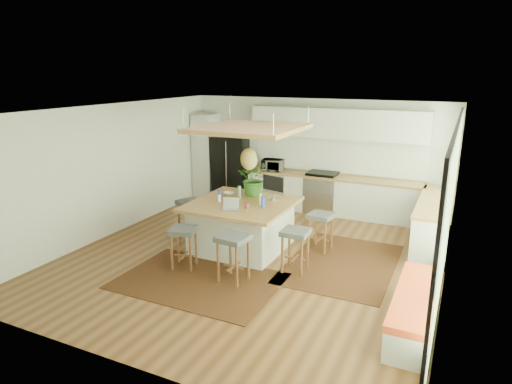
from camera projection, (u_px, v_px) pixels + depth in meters
The scene contains 37 objects.
floor at pixel (254, 257), 8.30m from camera, with size 7.00×7.00×0.00m, color #502E17.
ceiling at pixel (254, 110), 7.60m from camera, with size 7.00×7.00×0.00m, color white.
wall_back at pixel (315, 154), 11.00m from camera, with size 6.50×6.50×0.00m, color silver.
wall_front at pixel (117, 258), 4.90m from camera, with size 6.50×6.50×0.00m, color silver.
wall_left at pixel (113, 170), 9.29m from camera, with size 7.00×7.00×0.00m, color silver.
wall_right at pixel (452, 210), 6.61m from camera, with size 7.00×7.00×0.00m, color silver.
window_wall at pixel (450, 206), 6.61m from camera, with size 0.10×6.20×2.60m, color black, non-canonical shape.
pantry at pixel (206, 156), 12.00m from camera, with size 0.55×0.60×2.25m, color beige.
back_counter_base at pixel (332, 196), 10.74m from camera, with size 4.20×0.60×0.88m, color beige.
back_counter_top at pixel (333, 177), 10.62m from camera, with size 4.24×0.64×0.05m, color olive.
backsplash at pixel (337, 156), 10.76m from camera, with size 4.20×0.02×0.80m, color white.
upper_cabinets at pixel (337, 124), 10.41m from camera, with size 4.20×0.34×0.70m, color beige.
range at pixel (322, 192), 10.82m from camera, with size 0.76×0.62×1.00m, color #A5A5AA, non-canonical shape.
right_counter_base at pixel (433, 224), 8.73m from camera, with size 0.60×2.50×0.88m, color beige.
right_counter_top at pixel (436, 202), 8.61m from camera, with size 0.64×2.54×0.05m, color olive.
window_bench at pixel (414, 310), 5.98m from camera, with size 0.52×2.00×0.50m, color beige, non-canonical shape.
ceiling_panel at pixel (249, 143), 8.24m from camera, with size 1.86×1.86×0.80m, color olive, non-canonical shape.
rug_near at pixel (199, 281), 7.34m from camera, with size 2.60×1.80×0.01m, color black.
rug_right at pixel (342, 263), 8.01m from camera, with size 1.80×2.60×0.01m, color black.
fridge at pixel (231, 166), 11.73m from camera, with size 0.85×0.67×1.71m, color black, non-canonical shape.
island at pixel (242, 226), 8.57m from camera, with size 1.85×1.85×0.93m, color olive, non-canonical shape.
stool_near_left at pixel (184, 249), 7.76m from camera, with size 0.43×0.43×0.73m, color #3F4245, non-canonical shape.
stool_near_right at pixel (233, 261), 7.26m from camera, with size 0.47×0.47×0.79m, color #3F4245, non-canonical shape.
stool_right_front at pixel (295, 252), 7.62m from camera, with size 0.44×0.44×0.75m, color #3F4245, non-canonical shape.
stool_right_back at pixel (320, 233), 8.51m from camera, with size 0.44×0.44×0.74m, color #3F4245, non-canonical shape.
stool_left_side at pixel (191, 220), 9.25m from camera, with size 0.46×0.46×0.77m, color #3F4245, non-canonical shape.
laptop at pixel (230, 203), 7.97m from camera, with size 0.29×0.31×0.22m, color #A5A5AA, non-canonical shape.
monitor at pixel (274, 187), 8.57m from camera, with size 0.54×0.19×0.50m, color #A5A5AA, non-canonical shape.
microwave at pixel (273, 164), 11.14m from camera, with size 0.51×0.28×0.35m, color #A5A5AA.
island_plant at pixel (254, 182), 8.85m from camera, with size 0.63×0.70×0.55m, color #1E4C19.
island_bowl at pixel (229, 193), 8.98m from camera, with size 0.21×0.21×0.05m, color silver.
island_bottle_0 at pixel (219, 193), 8.74m from camera, with size 0.07×0.07×0.19m, color #2D47B5.
island_bottle_1 at pixel (219, 197), 8.46m from camera, with size 0.07×0.07×0.19m, color white.
island_bottle_2 at pixel (247, 203), 8.06m from camera, with size 0.07×0.07×0.19m, color #8F2F42.
island_bottle_3 at pixel (260, 199), 8.32m from camera, with size 0.07×0.07×0.19m, color silver.
island_bottle_4 at pixel (239, 193), 8.72m from camera, with size 0.07×0.07×0.19m, color #569071.
island_bottle_5 at pixel (264, 202), 8.13m from camera, with size 0.07×0.07×0.19m, color #2D47B5.
Camera 1 is at (3.32, -6.95, 3.34)m, focal length 31.36 mm.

